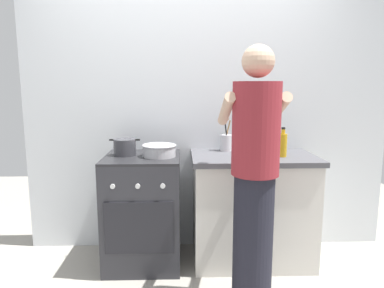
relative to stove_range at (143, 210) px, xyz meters
name	(u,v)px	position (x,y,z in m)	size (l,w,h in m)	color
ground	(186,269)	(0.35, -0.15, -0.45)	(6.00, 6.00, 0.00)	gray
back_wall	(208,109)	(0.55, 0.35, 0.80)	(3.20, 0.10, 2.50)	silver
countertop	(252,208)	(0.90, 0.00, 0.00)	(1.00, 0.60, 0.90)	silver
stove_range	(143,210)	(0.00, 0.00, 0.00)	(0.60, 0.62, 0.90)	#2D2D33
pot	(125,147)	(-0.14, 0.04, 0.52)	(0.24, 0.18, 0.13)	#38383D
mixing_bowl	(159,150)	(0.14, -0.02, 0.50)	(0.27, 0.27, 0.10)	#B7B7BC
utensil_crock	(226,141)	(0.70, 0.21, 0.54)	(0.10, 0.10, 0.31)	silver
spice_bottle	(258,150)	(0.94, 0.00, 0.49)	(0.04, 0.04, 0.08)	silver
oil_bottle	(283,144)	(1.12, -0.06, 0.55)	(0.07, 0.07, 0.23)	gold
person	(254,180)	(0.78, -0.61, 0.41)	(0.41, 0.50, 1.70)	black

